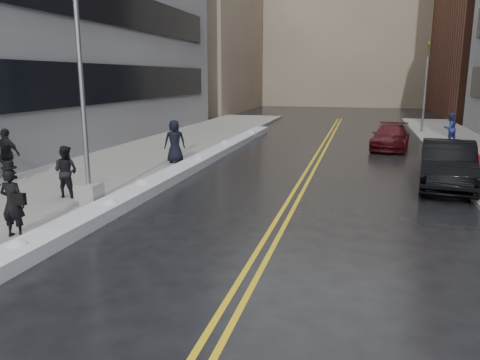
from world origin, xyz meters
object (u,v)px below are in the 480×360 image
Objects in this scene: pedestrian_c at (175,141)px; car_maroon at (390,137)px; pedestrian_d at (7,154)px; pedestrian_b at (66,171)px; lamppost at (84,124)px; pedestrian_east at (450,128)px; pedestrian_fedora at (13,203)px; traffic_signal at (426,84)px; car_black at (447,165)px; fire_hydrant at (477,162)px.

pedestrian_c is 12.11m from car_maroon.
pedestrian_b is at bearing 157.80° from pedestrian_d.
lamppost reaches higher than pedestrian_east.
pedestrian_fedora is 23.44m from pedestrian_east.
pedestrian_b is at bearing -77.20° from pedestrian_fedora.
pedestrian_d is (-4.63, -4.76, -0.00)m from pedestrian_c.
traffic_signal is 3.63× the size of pedestrian_fedora.
pedestrian_d reaches higher than pedestrian_east.
car_maroon is (9.46, 7.54, -0.43)m from pedestrian_c.
car_black is at bearing -156.10° from pedestrian_b.
fire_hydrant is 0.15× the size of car_black.
pedestrian_east is 11.24m from car_black.
car_maroon is (9.35, 14.54, -1.87)m from lamppost.
pedestrian_d is (-4.70, 5.35, 0.11)m from pedestrian_fedora.
lamppost reaches higher than pedestrian_b.
pedestrian_c is (-0.11, 7.00, -1.44)m from lamppost.
pedestrian_c is (-12.41, -1.00, 0.54)m from fire_hydrant.
car_black is (10.80, 5.51, -1.71)m from lamppost.
pedestrian_east is 3.91m from car_maroon.
pedestrian_d is 0.37× the size of car_black.
pedestrian_c is 6.64m from pedestrian_d.
lamppost is at bearing -115.35° from car_maroon.
fire_hydrant is 16.61m from pedestrian_fedora.
traffic_signal is 16.72m from car_black.
pedestrian_d is 22.56m from pedestrian_east.
pedestrian_b is 17.50m from car_maroon.
car_maroon is (-3.30, -2.06, -0.34)m from pedestrian_east.
pedestrian_fedora is at bearing 62.52° from pedestrian_c.
lamppost is 5.44m from pedestrian_d.
pedestrian_b is 0.33× the size of car_black.
lamppost is 1.68× the size of car_maroon.
lamppost is 14.81m from fire_hydrant.
pedestrian_fedora is at bearing -110.61° from car_maroon.
pedestrian_c reaches higher than pedestrian_east.
pedestrian_fedora is 3.78m from pedestrian_b.
pedestrian_d is at bearing 6.39° from pedestrian_east.
pedestrian_east is at bearing 52.68° from lamppost.
pedestrian_fedora is (-12.34, -11.11, 0.43)m from fire_hydrant.
car_black is 1.10× the size of car_maroon.
pedestrian_c is 1.00× the size of pedestrian_d.
fire_hydrant is at bearing 33.04° from lamppost.
pedestrian_fedora reaches higher than fire_hydrant.
lamppost is 4.62× the size of pedestrian_fedora.
pedestrian_d is (-3.63, 1.73, 0.12)m from pedestrian_b.
pedestrian_fedora is 0.88× the size of pedestrian_d.
pedestrian_b is 0.95× the size of pedestrian_east.
pedestrian_east reaches higher than car_black.
pedestrian_c is at bearing -128.46° from traffic_signal.
pedestrian_b reaches higher than car_black.
pedestrian_east reaches higher than car_maroon.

